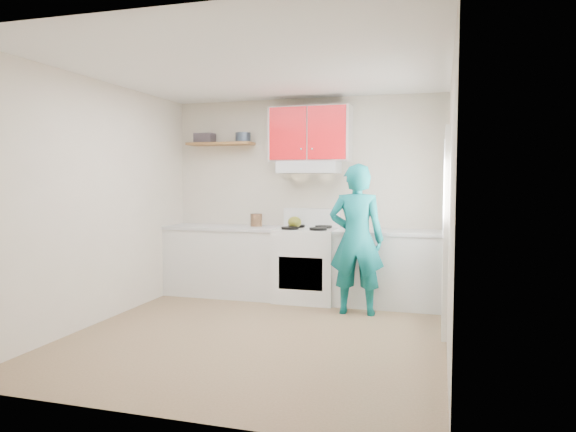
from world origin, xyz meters
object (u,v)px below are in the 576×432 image
(tin, at_px, (243,137))
(person, at_px, (356,239))
(crock, at_px, (256,221))
(kettle, at_px, (295,222))
(stove, at_px, (307,265))

(tin, relative_size, person, 0.12)
(tin, xyz_separation_m, crock, (0.20, -0.05, -1.11))
(crock, bearing_deg, tin, 166.30)
(kettle, height_order, crock, crock)
(tin, xyz_separation_m, person, (1.62, -0.64, -1.24))
(kettle, relative_size, person, 0.10)
(stove, bearing_deg, person, -34.32)
(tin, height_order, crock, tin)
(tin, bearing_deg, stove, -9.78)
(crock, bearing_deg, stove, -8.68)
(crock, relative_size, person, 0.11)
(stove, height_order, kettle, kettle)
(tin, bearing_deg, crock, -13.70)
(tin, relative_size, crock, 1.07)
(stove, bearing_deg, tin, 170.22)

